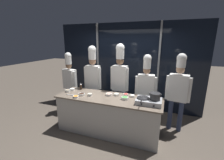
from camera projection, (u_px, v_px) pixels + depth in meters
The scene contains 23 objects.
ground_plane at pixel (108, 131), 3.71m from camera, with size 24.00×24.00×0.00m, color brown.
window_wall_back at pixel (126, 67), 4.79m from camera, with size 4.62×0.09×2.70m.
demo_counter at pixel (108, 114), 3.59m from camera, with size 2.46×0.80×0.89m.
portable_stove at pixel (149, 101), 3.12m from camera, with size 0.52×0.39×0.11m.
frying_pan at pixel (143, 97), 3.13m from camera, with size 0.27×0.46×0.04m.
stock_pot at pixel (155, 96), 3.04m from camera, with size 0.24×0.21×0.14m.
squeeze_bottle_soy at pixel (81, 86), 4.00m from camera, with size 0.06×0.06×0.17m.
prep_bowl_carrots at pixel (76, 97), 3.45m from camera, with size 0.13×0.13×0.04m.
prep_bowl_garlic at pixel (72, 89), 3.94m from camera, with size 0.13×0.13×0.05m.
prep_bowl_scallions at pixel (125, 98), 3.34m from camera, with size 0.16×0.16×0.06m.
prep_bowl_soy_glaze at pixel (82, 94), 3.59m from camera, with size 0.15×0.15×0.05m.
prep_bowl_bean_sprouts at pixel (116, 94), 3.57m from camera, with size 0.12×0.12×0.05m.
prep_bowl_mushrooms at pixel (68, 91), 3.83m from camera, with size 0.12×0.12×0.06m.
prep_bowl_noodles at pixel (90, 95), 3.55m from camera, with size 0.11×0.11×0.06m.
prep_bowl_bell_pepper at pixel (126, 94), 3.60m from camera, with size 0.12×0.12×0.03m.
prep_bowl_shrimp at pixel (109, 94), 3.58m from camera, with size 0.16×0.16×0.05m.
prep_bowl_rice at pixel (132, 96), 3.48m from camera, with size 0.11×0.11×0.05m.
serving_spoon_slotted at pixel (71, 95), 3.60m from camera, with size 0.22×0.05×0.02m.
chef_head at pixel (70, 78), 4.56m from camera, with size 0.52×0.28×1.83m.
chef_sous at pixel (93, 75), 4.24m from camera, with size 0.51×0.22×2.03m.
chef_line at pixel (120, 75), 4.02m from camera, with size 0.51×0.23×2.10m.
chef_pastry at pixel (146, 86), 3.83m from camera, with size 0.54×0.24×1.84m.
chef_apprentice at pixel (178, 88), 3.49m from camera, with size 0.55×0.28×1.90m.
Camera 1 is at (1.22, -3.03, 2.17)m, focal length 24.00 mm.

